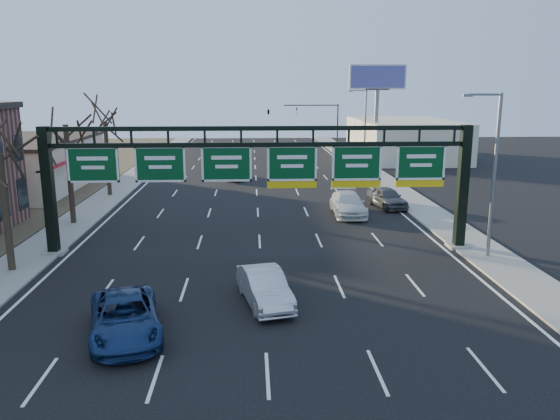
{
  "coord_description": "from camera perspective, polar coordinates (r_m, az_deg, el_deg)",
  "views": [
    {
      "loc": [
        -0.45,
        -22.35,
        9.27
      ],
      "look_at": [
        0.97,
        4.5,
        3.2
      ],
      "focal_mm": 35.0,
      "sensor_mm": 36.0,
      "label": 1
    }
  ],
  "objects": [
    {
      "name": "traffic_signal_mast",
      "position": [
        77.69,
        1.54,
        9.93
      ],
      "size": [
        10.16,
        0.54,
        7.0
      ],
      "color": "black",
      "rests_on": "ground"
    },
    {
      "name": "tree_far",
      "position": [
        48.97,
        -17.91,
        10.02
      ],
      "size": [
        3.6,
        3.6,
        8.86
      ],
      "color": "black",
      "rests_on": "sidewalk_left"
    },
    {
      "name": "cream_strip",
      "position": [
        55.92,
        -25.17,
        4.42
      ],
      "size": [
        10.9,
        18.4,
        4.7
      ],
      "color": "beige",
      "rests_on": "ground"
    },
    {
      "name": "tree_mid",
      "position": [
        39.37,
        -21.64,
        9.78
      ],
      "size": [
        3.6,
        3.6,
        9.24
      ],
      "color": "black",
      "rests_on": "sidewalk_left"
    },
    {
      "name": "car_grey_far",
      "position": [
        43.74,
        11.11,
        1.3
      ],
      "size": [
        2.77,
        4.94,
        1.59
      ],
      "primitive_type": "imported",
      "rotation": [
        0.0,
        0.0,
        0.2
      ],
      "color": "#44484A",
      "rests_on": "ground"
    },
    {
      "name": "streetlight_near",
      "position": [
        31.44,
        21.33,
        4.19
      ],
      "size": [
        2.15,
        0.22,
        9.0
      ],
      "color": "slate",
      "rests_on": "sidewalk_right"
    },
    {
      "name": "sign_gantry",
      "position": [
        30.71,
        -1.86,
        4.02
      ],
      "size": [
        24.6,
        1.2,
        7.2
      ],
      "color": "black",
      "rests_on": "ground"
    },
    {
      "name": "lane_markings",
      "position": [
        43.36,
        -2.36,
        0.37
      ],
      "size": [
        21.6,
        120.0,
        0.01
      ],
      "primitive_type": "cube",
      "color": "white",
      "rests_on": "ground"
    },
    {
      "name": "car_silver_sedan",
      "position": [
        23.98,
        -1.64,
        -8.07
      ],
      "size": [
        2.62,
        4.86,
        1.52
      ],
      "primitive_type": "imported",
      "rotation": [
        0.0,
        0.0,
        0.23
      ],
      "color": "#B8B8BD",
      "rests_on": "ground"
    },
    {
      "name": "sidewalk_left",
      "position": [
        45.07,
        -18.86,
        0.23
      ],
      "size": [
        3.0,
        120.0,
        0.12
      ],
      "primitive_type": "cube",
      "color": "gray",
      "rests_on": "ground"
    },
    {
      "name": "streetlight_far",
      "position": [
        63.81,
        8.77,
        8.81
      ],
      "size": [
        2.15,
        0.22,
        9.0
      ],
      "color": "slate",
      "rests_on": "sidewalk_right"
    },
    {
      "name": "building_right_distant",
      "position": [
        75.49,
        12.81,
        7.26
      ],
      "size": [
        12.0,
        20.0,
        5.0
      ],
      "primitive_type": "cube",
      "color": "beige",
      "rests_on": "ground"
    },
    {
      "name": "billboard_right",
      "position": [
        69.08,
        10.14,
        12.35
      ],
      "size": [
        7.0,
        0.5,
        12.0
      ],
      "color": "slate",
      "rests_on": "ground"
    },
    {
      "name": "car_white_wagon",
      "position": [
        40.75,
        7.12,
        0.64
      ],
      "size": [
        2.39,
        5.65,
        1.63
      ],
      "primitive_type": "imported",
      "rotation": [
        0.0,
        0.0,
        -0.02
      ],
      "color": "silver",
      "rests_on": "ground"
    },
    {
      "name": "ground",
      "position": [
        24.2,
        -1.76,
        -9.81
      ],
      "size": [
        160.0,
        160.0,
        0.0
      ],
      "primitive_type": "plane",
      "color": "black",
      "rests_on": "ground"
    },
    {
      "name": "car_blue_suv",
      "position": [
        21.86,
        -15.9,
        -10.71
      ],
      "size": [
        3.78,
        5.91,
        1.52
      ],
      "primitive_type": "imported",
      "rotation": [
        0.0,
        0.0,
        0.25
      ],
      "color": "navy",
      "rests_on": "ground"
    },
    {
      "name": "car_silver_distant",
      "position": [
        56.41,
        -4.84,
        4.02
      ],
      "size": [
        2.07,
        4.9,
        1.58
      ],
      "primitive_type": "imported",
      "rotation": [
        0.0,
        0.0,
        0.09
      ],
      "color": "#A1A1A6",
      "rests_on": "ground"
    },
    {
      "name": "sidewalk_right",
      "position": [
        45.32,
        14.04,
        0.61
      ],
      "size": [
        3.0,
        120.0,
        0.12
      ],
      "primitive_type": "cube",
      "color": "gray",
      "rests_on": "ground"
    }
  ]
}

